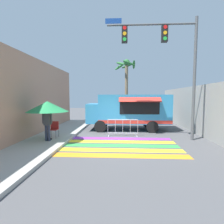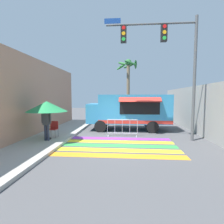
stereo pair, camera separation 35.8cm
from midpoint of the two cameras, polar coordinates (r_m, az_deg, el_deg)
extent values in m
plane|color=#4C4C4F|center=(9.66, -0.09, -9.72)|extent=(60.00, 60.00, 0.00)
cube|color=#A8A59E|center=(10.96, -25.82, -8.07)|extent=(4.40, 16.00, 0.14)
cube|color=tan|center=(10.85, -27.65, 4.19)|extent=(0.25, 16.00, 4.82)
cube|color=gray|center=(13.28, 24.59, 0.82)|extent=(0.20, 16.00, 3.20)
cube|color=orange|center=(7.50, -1.09, -14.02)|extent=(6.40, 0.56, 0.01)
cube|color=yellow|center=(8.22, -0.69, -12.31)|extent=(6.40, 0.56, 0.01)
cube|color=green|center=(8.95, -0.36, -10.88)|extent=(6.40, 0.56, 0.01)
cube|color=yellow|center=(9.68, -0.08, -9.66)|extent=(6.40, 0.56, 0.01)
cube|color=purple|center=(10.41, 0.15, -8.61)|extent=(6.40, 0.56, 0.01)
cube|color=#338CBF|center=(12.98, 6.37, 1.08)|extent=(5.06, 2.22, 2.05)
cube|color=#338CBF|center=(13.10, -4.75, -0.33)|extent=(1.79, 2.04, 1.38)
cube|color=#1E232D|center=(13.22, -8.39, 1.18)|extent=(0.06, 1.77, 0.52)
cube|color=black|center=(11.87, 8.12, 1.45)|extent=(2.68, 0.03, 0.92)
cube|color=red|center=(11.65, 8.24, 4.05)|extent=(2.78, 0.43, 0.31)
cube|color=red|center=(11.96, 6.64, -3.31)|extent=(5.06, 0.01, 0.24)
cylinder|color=black|center=(12.19, -4.69, -4.69)|extent=(0.83, 0.22, 0.83)
cylinder|color=black|center=(14.19, -3.57, -3.33)|extent=(0.83, 0.22, 0.83)
cylinder|color=black|center=(12.23, 12.19, -4.75)|extent=(0.83, 0.22, 0.83)
cylinder|color=black|center=(14.22, 10.90, -3.39)|extent=(0.83, 0.22, 0.83)
cylinder|color=#515456|center=(10.75, 24.42, 9.50)|extent=(0.16, 0.16, 6.76)
cylinder|color=#515456|center=(10.84, 11.66, 26.22)|extent=(4.84, 0.11, 0.11)
cube|color=black|center=(10.76, 15.80, 23.42)|extent=(0.32, 0.28, 0.90)
cylinder|color=red|center=(10.73, 16.03, 25.16)|extent=(0.20, 0.02, 0.20)
cylinder|color=#F2A519|center=(10.63, 15.98, 23.65)|extent=(0.20, 0.02, 0.20)
cylinder|color=green|center=(10.54, 15.94, 22.11)|extent=(0.20, 0.02, 0.20)
cube|color=black|center=(10.54, 3.07, 23.99)|extent=(0.32, 0.28, 0.90)
cylinder|color=red|center=(10.52, 3.07, 25.78)|extent=(0.20, 0.02, 0.20)
cylinder|color=#F2A519|center=(10.41, 3.06, 24.24)|extent=(0.20, 0.02, 0.20)
cylinder|color=green|center=(10.32, 3.06, 22.67)|extent=(0.20, 0.02, 0.20)
cube|color=navy|center=(10.83, -0.60, 27.59)|extent=(0.90, 0.02, 0.28)
cylinder|color=black|center=(10.19, -20.98, -8.27)|extent=(0.36, 0.36, 0.06)
cylinder|color=#B2B2B7|center=(10.02, -21.15, -2.65)|extent=(0.04, 0.04, 2.07)
cone|color=#268C4C|center=(9.95, -21.29, 1.68)|extent=(2.17, 2.17, 0.56)
cylinder|color=#4C4C51|center=(10.43, -21.10, -6.89)|extent=(0.02, 0.02, 0.45)
cylinder|color=#4C4C51|center=(10.26, -18.85, -7.01)|extent=(0.02, 0.02, 0.45)
cylinder|color=#4C4C51|center=(10.82, -20.15, -6.44)|extent=(0.02, 0.02, 0.45)
cylinder|color=#4C4C51|center=(10.66, -17.96, -6.55)|extent=(0.02, 0.02, 0.45)
cube|color=#B22626|center=(10.49, -19.55, -5.43)|extent=(0.46, 0.46, 0.03)
cube|color=#B22626|center=(10.65, -19.14, -4.01)|extent=(0.46, 0.03, 0.43)
cylinder|color=#2D3347|center=(9.89, -21.67, -6.40)|extent=(0.13, 0.13, 0.84)
cylinder|color=#2D3347|center=(9.82, -20.87, -6.44)|extent=(0.13, 0.13, 0.84)
cube|color=#3F3F47|center=(9.74, -21.41, -2.05)|extent=(0.34, 0.20, 0.68)
cylinder|color=#3F3F47|center=(9.83, -22.58, -1.82)|extent=(0.09, 0.09, 0.58)
cylinder|color=#3F3F47|center=(9.65, -20.23, -1.87)|extent=(0.09, 0.09, 0.58)
sphere|color=#9E7051|center=(9.70, -21.50, 0.81)|extent=(0.24, 0.24, 0.24)
cylinder|color=#B7BABF|center=(10.84, 2.60, -2.51)|extent=(1.86, 0.04, 0.04)
cylinder|color=#B7BABF|center=(10.98, 2.58, -6.91)|extent=(1.86, 0.04, 0.04)
cylinder|color=#B7BABF|center=(10.95, -2.29, -4.69)|extent=(0.02, 0.02, 0.85)
cylinder|color=#B7BABF|center=(10.92, 0.14, -4.71)|extent=(0.02, 0.02, 0.85)
cylinder|color=#B7BABF|center=(10.90, 2.59, -4.73)|extent=(0.02, 0.02, 0.85)
cylinder|color=#B7BABF|center=(10.91, 5.04, -4.74)|extent=(0.02, 0.02, 0.85)
cylinder|color=#B7BABF|center=(10.93, 7.49, -4.74)|extent=(0.02, 0.02, 0.85)
cube|color=#B7BABF|center=(11.06, -2.02, -7.76)|extent=(0.06, 0.44, 0.03)
cube|color=#B7BABF|center=(11.05, 7.19, -7.81)|extent=(0.06, 0.44, 0.03)
cylinder|color=#7A664C|center=(17.22, 4.12, 6.12)|extent=(0.30, 0.30, 5.63)
sphere|color=#2D6B33|center=(17.54, 4.19, 15.85)|extent=(0.60, 0.60, 0.60)
ellipsoid|color=#2D6B33|center=(17.50, 6.56, 15.12)|extent=(0.30, 1.38, 0.80)
ellipsoid|color=#2D6B33|center=(18.11, 4.53, 14.87)|extent=(1.28, 0.47, 0.67)
ellipsoid|color=#2D6B33|center=(18.03, 2.05, 14.71)|extent=(1.20, 1.35, 1.06)
ellipsoid|color=#2D6B33|center=(17.14, 2.07, 15.57)|extent=(0.96, 1.36, 0.62)
ellipsoid|color=#2D6B33|center=(16.93, 4.91, 15.67)|extent=(1.28, 0.63, 0.59)
camera|label=1|loc=(0.18, -90.87, -0.07)|focal=28.00mm
camera|label=2|loc=(0.18, 89.13, 0.07)|focal=28.00mm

